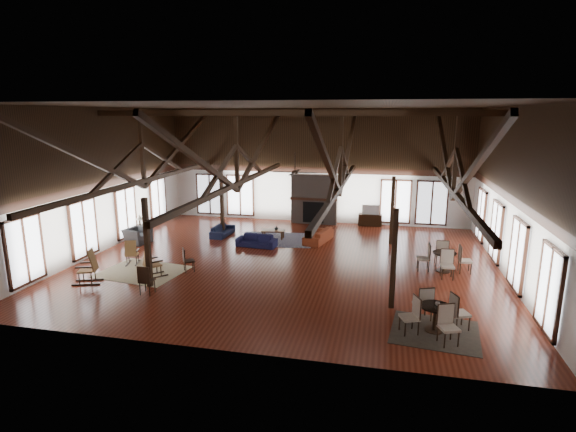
% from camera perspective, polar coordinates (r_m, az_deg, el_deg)
% --- Properties ---
extents(floor, '(16.00, 16.00, 0.00)m').
position_cam_1_polar(floor, '(17.85, -0.09, -5.84)').
color(floor, maroon).
rests_on(floor, ground).
extents(ceiling, '(16.00, 14.00, 0.02)m').
position_cam_1_polar(ceiling, '(16.91, -0.10, 13.80)').
color(ceiling, black).
rests_on(ceiling, wall_back).
extents(wall_back, '(16.00, 0.02, 6.00)m').
position_cam_1_polar(wall_back, '(23.95, 3.55, 6.30)').
color(wall_back, white).
rests_on(wall_back, floor).
extents(wall_front, '(16.00, 0.02, 6.00)m').
position_cam_1_polar(wall_front, '(10.54, -8.35, -2.23)').
color(wall_front, white).
rests_on(wall_front, floor).
extents(wall_left, '(0.02, 14.00, 6.00)m').
position_cam_1_polar(wall_left, '(20.39, -22.68, 4.19)').
color(wall_left, white).
rests_on(wall_left, floor).
extents(wall_right, '(0.02, 14.00, 6.00)m').
position_cam_1_polar(wall_right, '(17.29, 26.79, 2.41)').
color(wall_right, white).
rests_on(wall_right, floor).
extents(roof_truss, '(15.60, 14.07, 3.14)m').
position_cam_1_polar(roof_truss, '(16.99, -0.10, 7.14)').
color(roof_truss, black).
rests_on(roof_truss, wall_back).
extents(post_grid, '(8.16, 7.16, 3.05)m').
position_cam_1_polar(post_grid, '(17.42, -0.09, -1.08)').
color(post_grid, black).
rests_on(post_grid, floor).
extents(fireplace, '(2.50, 0.69, 2.60)m').
position_cam_1_polar(fireplace, '(23.88, 3.37, 2.13)').
color(fireplace, '#64554C').
rests_on(fireplace, floor).
extents(ceiling_fan, '(1.60, 1.60, 0.75)m').
position_cam_1_polar(ceiling_fan, '(15.95, 0.89, 5.70)').
color(ceiling_fan, black).
rests_on(ceiling_fan, roof_truss).
extents(sofa_navy_front, '(1.82, 0.85, 0.51)m').
position_cam_1_polar(sofa_navy_front, '(19.86, -4.02, -3.15)').
color(sofa_navy_front, '#131336').
rests_on(sofa_navy_front, floor).
extents(sofa_navy_left, '(1.70, 0.74, 0.49)m').
position_cam_1_polar(sofa_navy_left, '(21.82, -8.31, -1.82)').
color(sofa_navy_left, '#131834').
rests_on(sofa_navy_left, floor).
extents(sofa_orange, '(2.12, 1.20, 0.58)m').
position_cam_1_polar(sofa_orange, '(20.56, 3.89, -2.49)').
color(sofa_orange, maroon).
rests_on(sofa_orange, floor).
extents(coffee_table, '(1.14, 0.70, 0.41)m').
position_cam_1_polar(coffee_table, '(21.03, -1.90, -1.94)').
color(coffee_table, brown).
rests_on(coffee_table, floor).
extents(vase, '(0.21, 0.21, 0.19)m').
position_cam_1_polar(vase, '(21.01, -1.49, -1.53)').
color(vase, '#B2B2B2').
rests_on(vase, coffee_table).
extents(armchair, '(1.20, 1.09, 0.68)m').
position_cam_1_polar(armchair, '(21.42, -18.55, -2.37)').
color(armchair, '#333436').
rests_on(armchair, floor).
extents(side_table_lamp, '(0.43, 0.43, 1.10)m').
position_cam_1_polar(side_table_lamp, '(22.37, -18.25, -1.52)').
color(side_table_lamp, black).
rests_on(side_table_lamp, floor).
extents(rocking_chair_a, '(0.61, 0.84, 0.98)m').
position_cam_1_polar(rocking_chair_a, '(18.45, -19.25, -4.45)').
color(rocking_chair_a, brown).
rests_on(rocking_chair_a, floor).
extents(rocking_chair_b, '(0.93, 0.96, 1.13)m').
position_cam_1_polar(rocking_chair_b, '(16.81, -17.08, -5.72)').
color(rocking_chair_b, brown).
rests_on(rocking_chair_b, floor).
extents(rocking_chair_c, '(1.04, 0.78, 1.20)m').
position_cam_1_polar(rocking_chair_c, '(16.96, -23.87, -5.98)').
color(rocking_chair_c, brown).
rests_on(rocking_chair_c, floor).
extents(side_chair_a, '(0.53, 0.53, 0.90)m').
position_cam_1_polar(side_chair_a, '(17.03, -12.78, -5.25)').
color(side_chair_a, black).
rests_on(side_chair_a, floor).
extents(side_chair_b, '(0.42, 0.42, 0.99)m').
position_cam_1_polar(side_chair_b, '(15.24, -17.68, -7.52)').
color(side_chair_b, black).
rests_on(side_chair_b, floor).
extents(cafe_table_near, '(1.95, 1.95, 1.01)m').
position_cam_1_polar(cafe_table_near, '(12.90, 18.17, -11.69)').
color(cafe_table_near, black).
rests_on(cafe_table_near, floor).
extents(cafe_table_far, '(1.97, 1.97, 1.02)m').
position_cam_1_polar(cafe_table_far, '(17.61, 19.22, -5.09)').
color(cafe_table_far, black).
rests_on(cafe_table_far, floor).
extents(cup_near, '(0.14, 0.14, 0.09)m').
position_cam_1_polar(cup_near, '(12.83, 18.44, -10.53)').
color(cup_near, '#B2B2B2').
rests_on(cup_near, cafe_table_near).
extents(cup_far, '(0.13, 0.13, 0.09)m').
position_cam_1_polar(cup_far, '(17.46, 19.09, -4.30)').
color(cup_far, '#B2B2B2').
rests_on(cup_far, cafe_table_far).
extents(tv_console, '(1.21, 0.45, 0.60)m').
position_cam_1_polar(tv_console, '(23.89, 10.39, -0.47)').
color(tv_console, black).
rests_on(tv_console, floor).
extents(television, '(0.88, 0.18, 0.51)m').
position_cam_1_polar(television, '(23.77, 10.45, 0.83)').
color(television, '#B2B2B2').
rests_on(television, tv_console).
extents(rug_tan, '(3.22, 2.68, 0.01)m').
position_cam_1_polar(rug_tan, '(17.61, -17.99, -6.73)').
color(rug_tan, '#C5B889').
rests_on(rug_tan, floor).
extents(rug_navy, '(3.56, 2.84, 0.01)m').
position_cam_1_polar(rug_navy, '(20.94, -1.46, -2.99)').
color(rug_navy, '#1B1D4E').
rests_on(rug_navy, floor).
extents(rug_dark, '(2.49, 2.31, 0.01)m').
position_cam_1_polar(rug_dark, '(13.04, 18.14, -13.81)').
color(rug_dark, black).
rests_on(rug_dark, floor).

